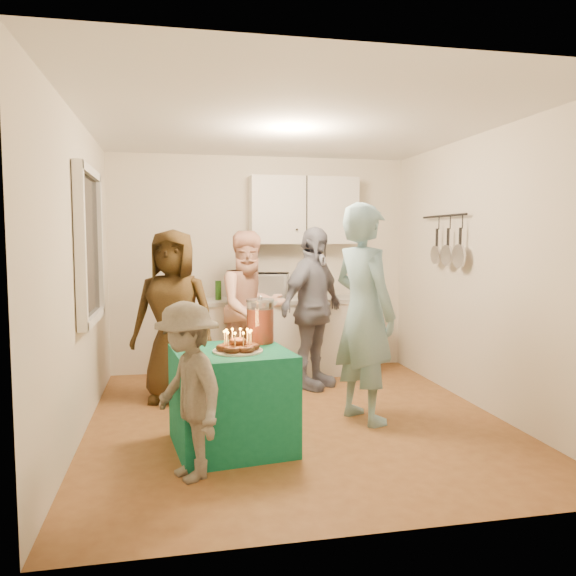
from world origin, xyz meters
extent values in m
plane|color=brown|center=(0.00, 0.00, 0.00)|extent=(4.00, 4.00, 0.00)
plane|color=white|center=(0.00, 0.00, 2.60)|extent=(4.00, 4.00, 0.00)
plane|color=silver|center=(0.00, 2.00, 1.30)|extent=(3.60, 3.60, 0.00)
plane|color=silver|center=(-1.80, 0.00, 1.30)|extent=(4.00, 4.00, 0.00)
plane|color=silver|center=(1.80, 0.00, 1.30)|extent=(4.00, 4.00, 0.00)
cube|color=black|center=(-1.77, 0.30, 1.55)|extent=(0.04, 1.00, 1.20)
cube|color=white|center=(0.20, 1.70, 0.43)|extent=(2.20, 0.58, 0.86)
cube|color=beige|center=(0.20, 1.70, 0.89)|extent=(2.24, 0.62, 0.05)
cube|color=white|center=(0.50, 1.85, 1.95)|extent=(1.30, 0.30, 0.80)
cube|color=black|center=(1.72, 0.70, 1.60)|extent=(0.12, 1.00, 0.60)
imported|color=white|center=(0.01, 1.70, 1.06)|extent=(0.61, 0.48, 0.30)
cube|color=#0F6949|center=(-0.63, -0.55, 0.38)|extent=(0.95, 0.95, 0.76)
cylinder|color=red|center=(-0.36, -0.29, 0.93)|extent=(0.22, 0.22, 0.34)
imported|color=#87B5C5|center=(0.58, -0.13, 0.96)|extent=(0.69, 0.82, 1.92)
imported|color=brown|center=(-1.06, 0.83, 0.85)|extent=(0.96, 0.77, 1.70)
imported|color=#FF9E85|center=(-0.23, 1.29, 0.85)|extent=(0.98, 0.86, 1.70)
imported|color=black|center=(0.41, 1.03, 0.87)|extent=(1.04, 1.00, 1.74)
imported|color=#5D564A|center=(-0.97, -1.06, 0.60)|extent=(0.72, 0.89, 1.20)
camera|label=1|loc=(-1.05, -4.78, 1.61)|focal=35.00mm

